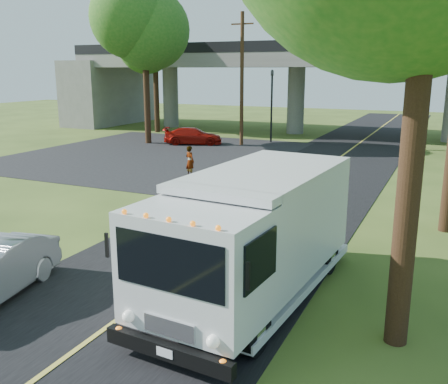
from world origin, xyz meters
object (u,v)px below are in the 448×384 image
Objects in this scene: traffic_signal at (272,98)px; utility_pole at (242,79)px; red_sedan at (193,136)px; tree_left_far at (156,41)px; tree_left_lot at (146,29)px; step_van at (254,232)px; pedestrian at (190,161)px.

utility_pole reaches higher than traffic_signal.
utility_pole reaches higher than red_sedan.
traffic_signal is 0.53× the size of tree_left_far.
tree_left_far is (-3.00, 6.00, -0.45)m from tree_left_lot.
step_van is 24.87m from red_sedan.
pedestrian is at bearing -88.50° from traffic_signal.
utility_pole is 0.86× the size of tree_left_lot.
tree_left_lot is (-6.29, -2.16, 3.31)m from utility_pole.
tree_left_lot is 26.50m from step_van.
step_van reaches higher than pedestrian.
utility_pole is 5.29m from red_sedan.
traffic_signal reaches higher than pedestrian.
pedestrian is (11.14, -14.81, -6.68)m from tree_left_far.
utility_pole is 2.18× the size of red_sedan.
traffic_signal is 6.27m from red_sedan.
utility_pole is 7.43m from tree_left_lot.
utility_pole is 1.24× the size of step_van.
utility_pole reaches higher than pedestrian.
traffic_signal is 0.58× the size of utility_pole.
utility_pole is at bearing 117.79° from step_van.
pedestrian is at bearing -174.23° from red_sedan.
traffic_signal reaches higher than step_van.
pedestrian is at bearing 129.01° from step_van.
tree_left_far is 2.39× the size of red_sedan.
utility_pole is 10.45m from tree_left_far.
pedestrian is (8.14, -8.81, -7.13)m from tree_left_lot.
step_van is at bearing -54.02° from tree_left_far.
utility_pole is at bearing -56.28° from pedestrian.
tree_left_lot is at bearing -161.03° from utility_pole.
step_van is at bearing -71.36° from traffic_signal.
utility_pole reaches higher than step_van.
utility_pole is at bearing 18.97° from tree_left_lot.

